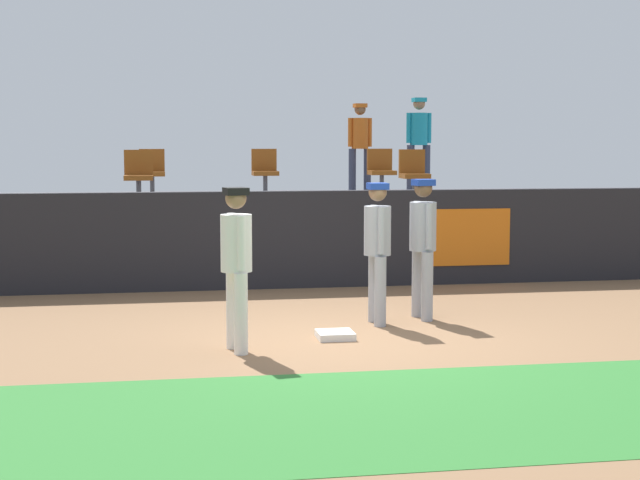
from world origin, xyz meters
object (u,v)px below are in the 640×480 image
object	(u,v)px
spectator_hooded	(360,141)
first_base	(335,335)
player_coach_visitor	(423,238)
seat_back_right	(381,169)
player_runner_visitor	(377,243)
spectator_capped	(419,137)
player_fielder_home	(237,257)
seat_front_right	(414,172)
seat_back_center	(265,169)
seat_back_left	(152,170)
seat_front_left	(139,173)

from	to	relation	value
spectator_hooded	first_base	bearing A→B (deg)	71.78
first_base	spectator_hooded	size ratio (longest dim) A/B	0.24
player_coach_visitor	seat_back_right	bearing A→B (deg)	164.82
player_runner_visitor	spectator_capped	size ratio (longest dim) A/B	0.92
player_fielder_home	player_coach_visitor	size ratio (longest dim) A/B	0.99
player_fielder_home	seat_front_right	distance (m)	6.70
seat_back_center	seat_back_left	distance (m)	2.02
player_fielder_home	seat_back_right	xyz separation A→B (m)	(3.31, 7.51, 0.70)
first_base	player_runner_visitor	bearing A→B (deg)	49.28
seat_back_center	player_coach_visitor	bearing A→B (deg)	-78.20
seat_back_center	seat_front_left	bearing A→B (deg)	-141.00
player_coach_visitor	seat_back_center	distance (m)	6.22
seat_back_right	seat_back_center	size ratio (longest dim) A/B	1.00
first_base	player_coach_visitor	distance (m)	1.89
seat_back_right	spectator_capped	distance (m)	1.72
seat_front_right	player_fielder_home	bearing A→B (deg)	-121.05
spectator_capped	spectator_hooded	bearing A→B (deg)	16.19
seat_back_center	seat_front_right	world-z (taller)	same
seat_back_right	seat_front_right	xyz separation A→B (m)	(0.13, -1.80, -0.00)
player_runner_visitor	spectator_hooded	distance (m)	7.32
player_coach_visitor	seat_back_right	distance (m)	6.15
seat_back_center	spectator_hooded	xyz separation A→B (m)	(1.94, 0.80, 0.51)
seat_front_left	spectator_hooded	xyz separation A→B (m)	(4.16, 2.60, 0.51)
seat_back_left	seat_front_left	bearing A→B (deg)	-96.48
player_coach_visitor	seat_back_center	xyz separation A→B (m)	(-1.26, 6.05, 0.68)
spectator_capped	seat_back_center	bearing A→B (deg)	19.03
player_fielder_home	seat_back_right	size ratio (longest dim) A/B	2.03
player_fielder_home	spectator_capped	bearing A→B (deg)	142.59
seat_front_left	spectator_capped	size ratio (longest dim) A/B	0.46
player_runner_visitor	seat_back_center	world-z (taller)	seat_back_center
player_coach_visitor	player_fielder_home	bearing A→B (deg)	-65.38
seat_back_right	spectator_capped	bearing A→B (deg)	49.01
player_coach_visitor	seat_front_left	world-z (taller)	seat_front_left
seat_back_right	seat_front_right	distance (m)	1.81
player_fielder_home	seat_back_center	xyz separation A→B (m)	(1.14, 7.51, 0.70)
seat_front_left	player_fielder_home	bearing A→B (deg)	-79.27
seat_back_center	seat_front_left	xyz separation A→B (m)	(-2.22, -1.80, -0.00)
first_base	seat_front_left	distance (m)	5.93
seat_back_center	seat_back_left	bearing A→B (deg)	-180.00
seat_back_center	player_fielder_home	bearing A→B (deg)	-98.63
seat_back_right	seat_front_left	bearing A→B (deg)	-157.69
player_coach_visitor	seat_back_left	world-z (taller)	seat_back_left
spectator_hooded	spectator_capped	world-z (taller)	spectator_capped
first_base	seat_front_left	size ratio (longest dim) A/B	0.48
first_base	seat_back_left	bearing A→B (deg)	105.85
player_fielder_home	player_coach_visitor	distance (m)	2.81
player_fielder_home	spectator_capped	world-z (taller)	spectator_capped
player_fielder_home	seat_back_center	world-z (taller)	seat_back_center
player_runner_visitor	spectator_hooded	xyz separation A→B (m)	(1.30, 7.10, 1.21)
player_runner_visitor	player_coach_visitor	distance (m)	0.67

